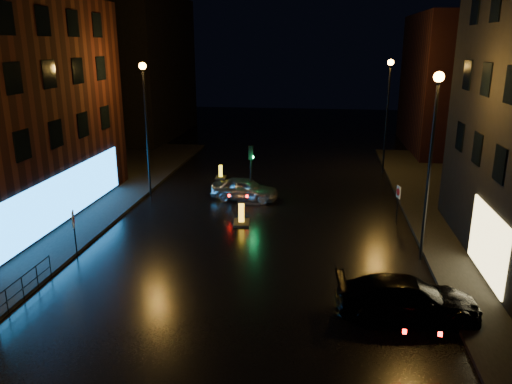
% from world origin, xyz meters
% --- Properties ---
extents(ground, '(120.00, 120.00, 0.00)m').
position_xyz_m(ground, '(0.00, 0.00, 0.00)').
color(ground, black).
rests_on(ground, ground).
extents(pavement_left, '(12.00, 44.00, 0.15)m').
position_xyz_m(pavement_left, '(-14.00, 8.00, 0.07)').
color(pavement_left, black).
rests_on(pavement_left, ground).
extents(building_far_left, '(8.00, 16.00, 14.00)m').
position_xyz_m(building_far_left, '(-16.00, 35.00, 7.00)').
color(building_far_left, black).
rests_on(building_far_left, ground).
extents(building_far_right, '(8.00, 14.00, 12.00)m').
position_xyz_m(building_far_right, '(15.00, 32.00, 6.00)').
color(building_far_right, black).
rests_on(building_far_right, ground).
extents(street_lamp_lfar, '(0.44, 0.44, 8.37)m').
position_xyz_m(street_lamp_lfar, '(-7.80, 14.00, 5.56)').
color(street_lamp_lfar, black).
rests_on(street_lamp_lfar, ground).
extents(street_lamp_rnear, '(0.44, 0.44, 8.37)m').
position_xyz_m(street_lamp_rnear, '(7.80, 6.00, 5.56)').
color(street_lamp_rnear, black).
rests_on(street_lamp_rnear, ground).
extents(street_lamp_rfar, '(0.44, 0.44, 8.37)m').
position_xyz_m(street_lamp_rfar, '(7.80, 22.00, 5.56)').
color(street_lamp_rfar, black).
rests_on(street_lamp_rfar, ground).
extents(traffic_signal, '(1.40, 2.40, 3.45)m').
position_xyz_m(traffic_signal, '(-1.20, 14.00, 0.50)').
color(traffic_signal, black).
rests_on(traffic_signal, ground).
extents(guard_railing, '(0.05, 6.04, 1.00)m').
position_xyz_m(guard_railing, '(-8.00, -1.00, 0.74)').
color(guard_railing, black).
rests_on(guard_railing, ground).
extents(silver_hatchback, '(4.35, 2.17, 1.42)m').
position_xyz_m(silver_hatchback, '(-1.57, 13.80, 0.71)').
color(silver_hatchback, '#A9ACB1').
rests_on(silver_hatchback, ground).
extents(dark_sedan, '(5.23, 2.40, 1.48)m').
position_xyz_m(dark_sedan, '(6.37, 0.70, 0.74)').
color(dark_sedan, black).
rests_on(dark_sedan, ground).
extents(bollard_near, '(1.01, 1.38, 1.13)m').
position_xyz_m(bollard_near, '(-1.08, 9.50, 0.25)').
color(bollard_near, black).
rests_on(bollard_near, ground).
extents(bollard_far, '(0.82, 1.15, 0.95)m').
position_xyz_m(bollard_far, '(-4.14, 18.82, 0.21)').
color(bollard_far, black).
rests_on(bollard_far, ground).
extents(road_sign_left, '(0.25, 0.51, 2.22)m').
position_xyz_m(road_sign_left, '(-7.90, 4.11, 1.66)').
color(road_sign_left, black).
rests_on(road_sign_left, ground).
extents(road_sign_right, '(0.16, 0.50, 2.08)m').
position_xyz_m(road_sign_right, '(7.35, 10.87, 1.56)').
color(road_sign_right, black).
rests_on(road_sign_right, ground).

